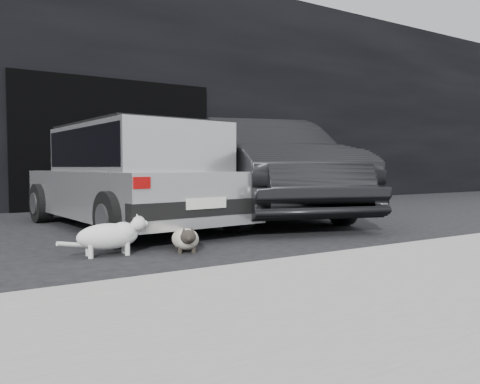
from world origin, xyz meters
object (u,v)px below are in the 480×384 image
cat_siamese (186,239)px  cat_white (112,235)px  second_car (261,168)px  silver_hatchback (133,172)px

cat_siamese → cat_white: size_ratio=0.90×
second_car → cat_siamese: (-2.45, -2.31, -0.70)m
silver_hatchback → cat_siamese: bearing=-100.7°
silver_hatchback → second_car: 2.32m
second_car → cat_siamese: 3.43m
cat_siamese → cat_white: (-0.68, 0.17, 0.07)m
cat_siamese → cat_white: bearing=4.6°
second_car → cat_white: 3.84m
cat_siamese → second_car: bearing=-117.9°
second_car → cat_siamese: second_car is taller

